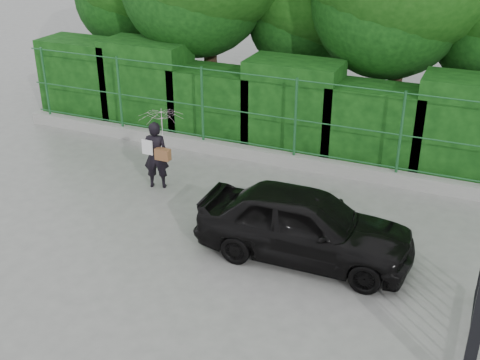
% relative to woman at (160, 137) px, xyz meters
% --- Properties ---
extents(ground, '(80.00, 80.00, 0.00)m').
position_rel_woman_xyz_m(ground, '(1.83, -2.43, -1.15)').
color(ground, gray).
extents(kerb, '(14.00, 0.25, 0.30)m').
position_rel_woman_xyz_m(kerb, '(1.83, 2.07, -1.00)').
color(kerb, '#9E9E99').
rests_on(kerb, ground).
extents(fence, '(14.13, 0.06, 1.80)m').
position_rel_woman_xyz_m(fence, '(2.05, 2.07, 0.05)').
color(fence, '#1E592C').
rests_on(fence, kerb).
extents(hedge, '(14.20, 1.20, 2.29)m').
position_rel_woman_xyz_m(hedge, '(1.85, 3.07, -0.09)').
color(hedge, black).
rests_on(hedge, ground).
extents(woman, '(0.94, 0.96, 1.73)m').
position_rel_woman_xyz_m(woman, '(0.00, 0.00, 0.00)').
color(woman, black).
rests_on(woman, ground).
extents(car, '(3.72, 1.55, 1.26)m').
position_rel_woman_xyz_m(car, '(3.59, -1.38, -0.52)').
color(car, black).
rests_on(car, ground).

